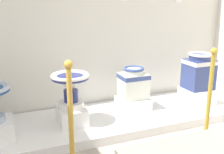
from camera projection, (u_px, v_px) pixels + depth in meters
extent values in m
cube|color=white|center=(107.00, 120.00, 3.16)|extent=(3.24, 0.95, 0.10)
cube|color=white|center=(72.00, 115.00, 2.94)|extent=(0.29, 0.36, 0.19)
cylinder|color=white|center=(71.00, 104.00, 2.91)|extent=(0.28, 0.28, 0.07)
cylinder|color=navy|center=(71.00, 96.00, 2.88)|extent=(0.15, 0.15, 0.13)
cone|color=white|center=(70.00, 83.00, 2.84)|extent=(0.40, 0.40, 0.16)
cylinder|color=navy|center=(70.00, 77.00, 2.83)|extent=(0.39, 0.39, 0.03)
torus|color=white|center=(70.00, 76.00, 2.82)|extent=(0.41, 0.41, 0.04)
cylinder|color=navy|center=(70.00, 76.00, 2.82)|extent=(0.28, 0.28, 0.01)
cube|color=white|center=(133.00, 103.00, 3.34)|extent=(0.38, 0.31, 0.15)
cube|color=white|center=(133.00, 86.00, 3.28)|extent=(0.32, 0.26, 0.31)
cube|color=#3A4D8D|center=(133.00, 76.00, 3.24)|extent=(0.33, 0.27, 0.05)
cylinder|color=white|center=(134.00, 71.00, 3.23)|extent=(0.23, 0.23, 0.06)
torus|color=#3A4D8D|center=(134.00, 69.00, 3.22)|extent=(0.25, 0.25, 0.04)
cube|color=white|center=(197.00, 96.00, 3.52)|extent=(0.36, 0.35, 0.21)
cube|color=navy|center=(198.00, 74.00, 3.44)|extent=(0.33, 0.29, 0.38)
cube|color=white|center=(200.00, 62.00, 3.40)|extent=(0.34, 0.30, 0.05)
cylinder|color=navy|center=(200.00, 57.00, 3.38)|extent=(0.27, 0.27, 0.06)
torus|color=white|center=(200.00, 55.00, 3.37)|extent=(0.29, 0.29, 0.04)
cylinder|color=gold|center=(71.00, 128.00, 2.00)|extent=(0.04, 0.04, 0.91)
sphere|color=gold|center=(68.00, 64.00, 1.87)|extent=(0.06, 0.06, 0.06)
cylinder|color=gold|center=(205.00, 143.00, 2.71)|extent=(0.26, 0.26, 0.02)
cylinder|color=gold|center=(209.00, 100.00, 2.58)|extent=(0.04, 0.04, 0.90)
sphere|color=gold|center=(214.00, 51.00, 2.46)|extent=(0.06, 0.06, 0.06)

